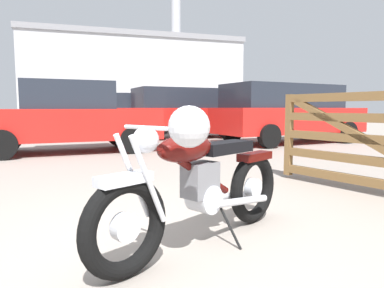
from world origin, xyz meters
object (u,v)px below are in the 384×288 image
at_px(pale_sedan_back, 287,112).
at_px(dark_sedan_left, 128,113).
at_px(white_estate_far, 68,117).
at_px(silver_sedan_mid, 180,111).
at_px(vintage_motorcycle, 200,183).

bearing_deg(pale_sedan_back, dark_sedan_left, 114.78).
distance_m(white_estate_far, dark_sedan_left, 6.54).
distance_m(white_estate_far, silver_sedan_mid, 4.76).
relative_size(white_estate_far, pale_sedan_back, 0.88).
bearing_deg(pale_sedan_back, white_estate_far, 173.48).
distance_m(silver_sedan_mid, pale_sedan_back, 3.75).
bearing_deg(white_estate_far, dark_sedan_left, -114.90).
xyz_separation_m(silver_sedan_mid, dark_sedan_left, (-1.46, 3.06, -0.10)).
distance_m(silver_sedan_mid, dark_sedan_left, 3.39).
bearing_deg(vintage_motorcycle, silver_sedan_mid, -135.02).
xyz_separation_m(dark_sedan_left, pale_sedan_back, (4.04, -5.78, 0.10)).
relative_size(vintage_motorcycle, silver_sedan_mid, 0.38).
bearing_deg(dark_sedan_left, pale_sedan_back, -49.47).
xyz_separation_m(vintage_motorcycle, pale_sedan_back, (5.04, 6.82, 0.45)).
relative_size(dark_sedan_left, pale_sedan_back, 0.88).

